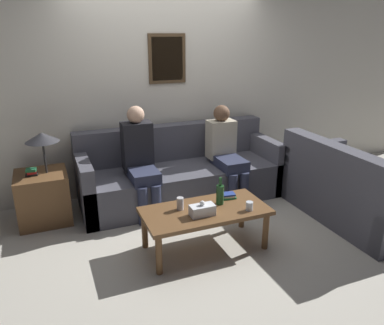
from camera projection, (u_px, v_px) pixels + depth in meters
The scene contains 13 objects.
ground_plane at pixel (197, 214), 4.37m from camera, with size 16.00×16.00×0.00m, color beige.
wall_back at pixel (167, 90), 4.81m from camera, with size 9.00×0.08×2.60m.
couch_main at pixel (180, 175), 4.73m from camera, with size 2.50×0.89×0.89m.
couch_side at pixel (351, 192), 4.21m from camera, with size 0.89×1.59×0.89m.
coffee_table at pixel (205, 214), 3.59m from camera, with size 1.20×0.59×0.42m.
side_table_with_lamp at pixel (43, 193), 4.14m from camera, with size 0.55×0.55×1.02m.
wine_bottle at pixel (220, 194), 3.65m from camera, with size 0.08×0.08×0.28m.
drinking_glass at pixel (249, 206), 3.54m from camera, with size 0.07×0.07×0.09m.
book_stack at pixel (228, 196), 3.81m from camera, with size 0.15×0.13×0.05m.
soda_can at pixel (180, 204), 3.54m from camera, with size 0.07×0.07×0.12m.
tissue_box at pixel (202, 210), 3.44m from camera, with size 0.23×0.12×0.15m.
person_left at pixel (140, 158), 4.26m from camera, with size 0.34×0.61×1.24m.
person_right at pixel (226, 150), 4.65m from camera, with size 0.34×0.66×1.17m.
Camera 1 is at (-1.53, -3.61, 2.03)m, focal length 35.00 mm.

